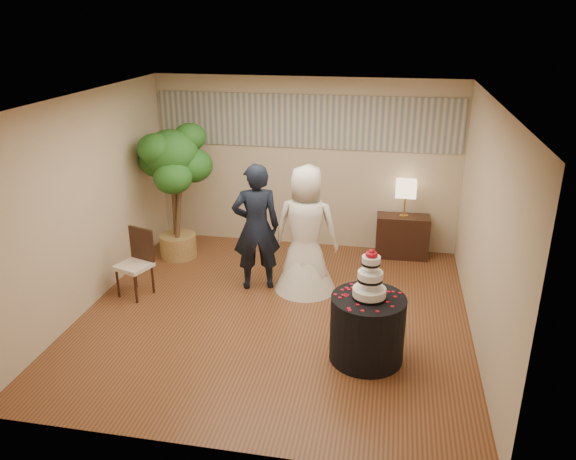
% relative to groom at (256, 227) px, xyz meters
% --- Properties ---
extents(floor, '(5.00, 5.00, 0.00)m').
position_rel_groom_xyz_m(floor, '(0.42, -0.75, -0.92)').
color(floor, brown).
rests_on(floor, ground).
extents(ceiling, '(5.00, 5.00, 0.00)m').
position_rel_groom_xyz_m(ceiling, '(0.42, -0.75, 1.88)').
color(ceiling, white).
rests_on(ceiling, wall_back).
extents(wall_back, '(5.00, 0.06, 2.80)m').
position_rel_groom_xyz_m(wall_back, '(0.42, 1.75, 0.48)').
color(wall_back, beige).
rests_on(wall_back, ground).
extents(wall_front, '(5.00, 0.06, 2.80)m').
position_rel_groom_xyz_m(wall_front, '(0.42, -3.25, 0.48)').
color(wall_front, beige).
rests_on(wall_front, ground).
extents(wall_left, '(0.06, 5.00, 2.80)m').
position_rel_groom_xyz_m(wall_left, '(-2.08, -0.75, 0.48)').
color(wall_left, beige).
rests_on(wall_left, ground).
extents(wall_right, '(0.06, 5.00, 2.80)m').
position_rel_groom_xyz_m(wall_right, '(2.92, -0.75, 0.48)').
color(wall_right, beige).
rests_on(wall_right, ground).
extents(mural_border, '(4.90, 0.02, 0.85)m').
position_rel_groom_xyz_m(mural_border, '(0.42, 1.73, 1.18)').
color(mural_border, '#9B998E').
rests_on(mural_border, wall_back).
extents(groom, '(0.78, 0.64, 1.84)m').
position_rel_groom_xyz_m(groom, '(0.00, 0.00, 0.00)').
color(groom, black).
rests_on(groom, floor).
extents(bride, '(0.92, 0.90, 1.83)m').
position_rel_groom_xyz_m(bride, '(0.69, 0.06, -0.01)').
color(bride, white).
rests_on(bride, floor).
extents(cake_table, '(1.06, 1.06, 0.78)m').
position_rel_groom_xyz_m(cake_table, '(1.65, -1.53, -0.53)').
color(cake_table, black).
rests_on(cake_table, floor).
extents(wedding_cake, '(0.38, 0.38, 0.58)m').
position_rel_groom_xyz_m(wedding_cake, '(1.65, -1.53, 0.15)').
color(wedding_cake, white).
rests_on(wedding_cake, cake_table).
extents(console, '(0.85, 0.40, 0.70)m').
position_rel_groom_xyz_m(console, '(2.05, 1.49, -0.57)').
color(console, black).
rests_on(console, floor).
extents(table_lamp, '(0.32, 0.32, 0.58)m').
position_rel_groom_xyz_m(table_lamp, '(2.05, 1.49, 0.07)').
color(table_lamp, beige).
rests_on(table_lamp, console).
extents(ficus_tree, '(1.32, 1.32, 2.19)m').
position_rel_groom_xyz_m(ficus_tree, '(-1.52, 0.82, 0.18)').
color(ficus_tree, '#245F1E').
rests_on(ficus_tree, floor).
extents(side_chair, '(0.56, 0.57, 0.95)m').
position_rel_groom_xyz_m(side_chair, '(-1.61, -0.57, -0.45)').
color(side_chair, black).
rests_on(side_chair, floor).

